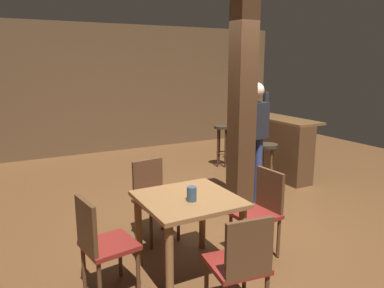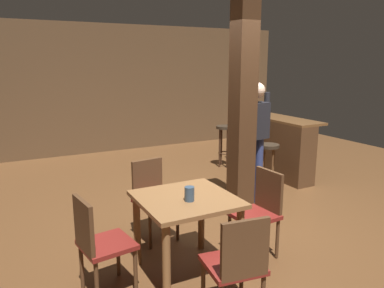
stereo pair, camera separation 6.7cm
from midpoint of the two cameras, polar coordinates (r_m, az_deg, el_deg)
The scene contains 14 objects.
ground_plane at distance 4.97m, azimuth 6.66°, elevation -11.26°, with size 10.80×10.80×0.00m, color brown.
wall_back at distance 8.67m, azimuth -10.10°, elevation 8.32°, with size 8.00×0.10×2.80m, color brown.
pillar at distance 5.02m, azimuth 8.10°, elevation 5.55°, with size 0.28×0.28×2.80m, color #422816.
dining_table at distance 3.54m, azimuth -0.35°, elevation -10.28°, with size 0.86×0.86×0.77m.
chair_east at distance 3.99m, azimuth 10.76°, elevation -9.62°, with size 0.45×0.45×0.89m.
chair_south at distance 2.98m, azimuth 7.58°, elevation -17.51°, with size 0.47×0.47×0.89m.
chair_north at distance 4.31m, azimuth -5.59°, elevation -7.76°, with size 0.47×0.47×0.89m.
chair_west at distance 3.36m, azimuth -13.53°, elevation -14.16°, with size 0.48×0.48×0.89m.
napkin_cup at distance 3.38m, azimuth 0.18°, elevation -7.61°, with size 0.09×0.09×0.13m, color #33475B.
standing_person at distance 5.25m, azimuth 10.04°, elevation 1.39°, with size 0.47×0.24×1.72m.
bar_counter at distance 6.91m, azimuth 12.08°, elevation -0.09°, with size 0.56×1.92×1.03m.
bar_stool_near at distance 5.98m, azimuth 11.87°, elevation -1.84°, with size 0.33×0.33×0.74m.
bar_stool_mid at distance 6.44m, azimuth 9.15°, elevation -0.23°, with size 0.34×0.34×0.80m.
bar_stool_far at distance 7.19m, azimuth 5.23°, elevation 1.09°, with size 0.32×0.32×0.80m.
Camera 2 is at (-2.55, -3.77, 1.99)m, focal length 35.00 mm.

